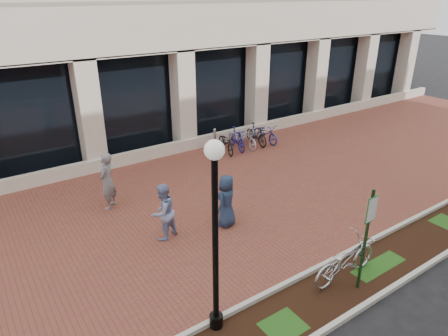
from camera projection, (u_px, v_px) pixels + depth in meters
ground at (205, 203)px, 13.09m from camera, size 120.00×120.00×0.00m
brick_plaza at (205, 203)px, 13.09m from camera, size 40.00×9.00×0.01m
planting_strip at (326, 295)px, 9.13m from camera, size 40.00×1.50×0.01m
curb_plaza_side at (303, 275)px, 9.67m from camera, size 40.00×0.12×0.12m
curb_street_side at (353, 313)px, 8.54m from camera, size 40.00×0.12×0.12m
parking_sign at (368, 229)px, 8.68m from camera, size 0.34×0.07×2.59m
lamppost at (215, 231)px, 7.34m from camera, size 0.36×0.36×4.11m
locked_bicycle at (345, 260)px, 9.47m from camera, size 2.04×0.73×1.07m
pedestrian_left at (107, 181)px, 12.48m from camera, size 0.80×0.79×1.86m
pedestrian_mid at (163, 212)px, 10.93m from camera, size 0.97×0.86×1.66m
pedestrian_right at (227, 201)px, 11.56m from camera, size 0.93×0.81×1.61m
bollard at (215, 138)px, 17.44m from camera, size 0.12×0.12×0.94m
bike_rack_cluster at (247, 137)px, 17.67m from camera, size 2.98×1.74×0.96m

